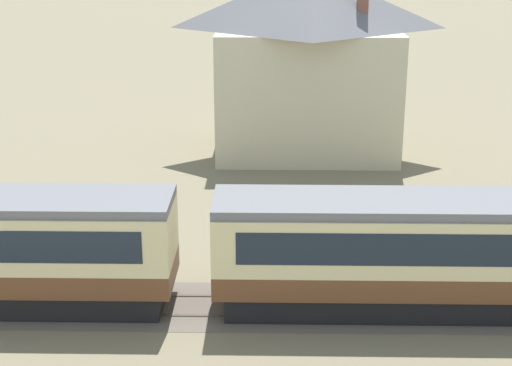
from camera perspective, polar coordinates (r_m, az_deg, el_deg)
The scene contains 3 objects.
passenger_train at distance 26.07m, azimuth -3.98°, elevation -4.68°, with size 83.59×2.92×3.92m.
railway_track at distance 26.96m, azimuth 4.75°, elevation -8.98°, with size 129.50×3.60×0.04m.
station_house_grey_roof at distance 43.26m, azimuth 3.75°, elevation 8.98°, with size 10.49×7.67×10.09m.
Camera 1 is at (-12.36, -23.11, 12.51)m, focal length 55.00 mm.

